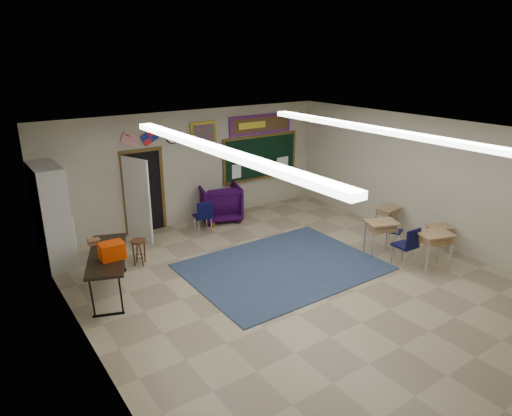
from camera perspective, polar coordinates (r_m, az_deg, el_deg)
floor at (r=9.29m, az=5.47°, el=-9.48°), size 9.00×9.00×0.00m
back_wall at (r=12.29m, az=-7.96°, el=5.09°), size 8.00×0.04×3.00m
left_wall at (r=6.96m, az=-20.43°, el=-7.05°), size 0.04×9.00×3.00m
right_wall at (r=11.58m, az=21.07°, el=3.12°), size 0.04×9.00×3.00m
ceiling at (r=8.29m, az=6.12°, el=9.06°), size 8.00×9.00×0.04m
area_rug at (r=9.94m, az=3.38°, el=-7.34°), size 4.00×3.00×0.02m
fluorescent_strips at (r=8.30m, az=6.11°, el=8.66°), size 3.86×6.00×0.10m
doorway at (r=11.70m, az=-14.07°, el=1.73°), size 1.10×0.89×2.16m
chalkboard at (r=13.38m, az=0.58°, el=6.24°), size 2.55×0.14×1.30m
bulletin_board at (r=13.20m, az=0.58°, el=10.43°), size 2.10×0.05×0.55m
framed_art_print at (r=12.25m, az=-6.59°, el=9.16°), size 0.75×0.05×0.65m
wall_clock at (r=11.86m, az=-10.46°, el=8.65°), size 0.32×0.05×0.32m
wall_flags at (r=11.49m, az=-14.32°, el=8.72°), size 1.16×0.06×0.70m
storage_cabinet at (r=10.69m, az=-24.16°, el=-0.82°), size 0.59×1.25×2.20m
wingback_armchair at (r=12.52m, az=-4.57°, el=0.71°), size 1.34×1.36×1.00m
student_chair_reading at (r=11.62m, az=-6.70°, el=-1.12°), size 0.50×0.50×0.89m
student_chair_desk_a at (r=10.33m, az=18.10°, el=-4.58°), size 0.46×0.46×0.90m
student_chair_desk_b at (r=11.33m, az=16.87°, el=-2.84°), size 0.47×0.47×0.72m
student_desk_front_left at (r=10.71m, az=15.31°, el=-3.43°), size 0.81×0.72×0.81m
student_desk_front_right at (r=11.98m, az=16.14°, el=-1.35°), size 0.66×0.52×0.73m
student_desk_back_left at (r=10.37m, az=21.29°, el=-4.81°), size 0.82×0.71×0.82m
student_desk_back_right at (r=11.30m, az=21.86°, el=-3.46°), size 0.65×0.57×0.65m
folding_table at (r=9.21m, az=-17.88°, el=-7.53°), size 1.31×2.07×1.12m
wooden_stool at (r=10.26m, az=-14.40°, el=-5.34°), size 0.32×0.32×0.57m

